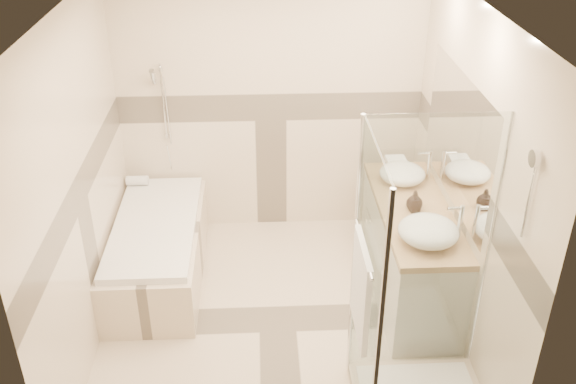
{
  "coord_description": "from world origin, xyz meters",
  "views": [
    {
      "loc": [
        -0.11,
        -4.06,
        3.48
      ],
      "look_at": [
        0.1,
        0.25,
        1.05
      ],
      "focal_mm": 40.0,
      "sensor_mm": 36.0,
      "label": 1
    }
  ],
  "objects_px": {
    "bathtub": "(158,247)",
    "shower_enclosure": "(409,353)",
    "amenity_bottle_b": "(415,201)",
    "vanity": "(410,251)",
    "vessel_sink_near": "(402,174)",
    "amenity_bottle_a": "(415,202)",
    "vessel_sink_far": "(428,231)"
  },
  "relations": [
    {
      "from": "shower_enclosure",
      "to": "amenity_bottle_a",
      "type": "height_order",
      "value": "shower_enclosure"
    },
    {
      "from": "vanity",
      "to": "amenity_bottle_b",
      "type": "height_order",
      "value": "amenity_bottle_b"
    },
    {
      "from": "vanity",
      "to": "vessel_sink_far",
      "type": "relative_size",
      "value": 3.63
    },
    {
      "from": "vanity",
      "to": "vessel_sink_far",
      "type": "distance_m",
      "value": 0.71
    },
    {
      "from": "vanity",
      "to": "vessel_sink_near",
      "type": "relative_size",
      "value": 4.12
    },
    {
      "from": "vessel_sink_near",
      "to": "amenity_bottle_b",
      "type": "height_order",
      "value": "amenity_bottle_b"
    },
    {
      "from": "shower_enclosure",
      "to": "vessel_sink_far",
      "type": "xyz_separation_m",
      "value": [
        0.27,
        0.79,
        0.43
      ]
    },
    {
      "from": "vessel_sink_far",
      "to": "amenity_bottle_b",
      "type": "bearing_deg",
      "value": 90.0
    },
    {
      "from": "vanity",
      "to": "amenity_bottle_a",
      "type": "xyz_separation_m",
      "value": [
        -0.02,
        -0.05,
        0.51
      ]
    },
    {
      "from": "bathtub",
      "to": "vanity",
      "type": "distance_m",
      "value": 2.18
    },
    {
      "from": "vanity",
      "to": "vessel_sink_near",
      "type": "bearing_deg",
      "value": 92.6
    },
    {
      "from": "amenity_bottle_b",
      "to": "amenity_bottle_a",
      "type": "bearing_deg",
      "value": -90.0
    },
    {
      "from": "bathtub",
      "to": "vessel_sink_near",
      "type": "bearing_deg",
      "value": 2.42
    },
    {
      "from": "bathtub",
      "to": "amenity_bottle_a",
      "type": "xyz_separation_m",
      "value": [
        2.13,
        -0.4,
        0.63
      ]
    },
    {
      "from": "vanity",
      "to": "amenity_bottle_a",
      "type": "relative_size",
      "value": 9.71
    },
    {
      "from": "bathtub",
      "to": "amenity_bottle_a",
      "type": "bearing_deg",
      "value": -10.66
    },
    {
      "from": "vanity",
      "to": "vessel_sink_near",
      "type": "xyz_separation_m",
      "value": [
        -0.02,
        0.44,
        0.5
      ]
    },
    {
      "from": "shower_enclosure",
      "to": "vessel_sink_near",
      "type": "xyz_separation_m",
      "value": [
        0.27,
        1.71,
        0.42
      ]
    },
    {
      "from": "vessel_sink_far",
      "to": "shower_enclosure",
      "type": "bearing_deg",
      "value": -109.14
    },
    {
      "from": "vessel_sink_near",
      "to": "amenity_bottle_a",
      "type": "bearing_deg",
      "value": -90.0
    },
    {
      "from": "shower_enclosure",
      "to": "amenity_bottle_b",
      "type": "distance_m",
      "value": 1.34
    },
    {
      "from": "shower_enclosure",
      "to": "amenity_bottle_a",
      "type": "distance_m",
      "value": 1.32
    },
    {
      "from": "bathtub",
      "to": "amenity_bottle_b",
      "type": "distance_m",
      "value": 2.25
    },
    {
      "from": "vessel_sink_near",
      "to": "amenity_bottle_b",
      "type": "bearing_deg",
      "value": -90.0
    },
    {
      "from": "bathtub",
      "to": "shower_enclosure",
      "type": "xyz_separation_m",
      "value": [
        1.86,
        -1.62,
        0.2
      ]
    },
    {
      "from": "bathtub",
      "to": "vanity",
      "type": "relative_size",
      "value": 1.05
    },
    {
      "from": "bathtub",
      "to": "shower_enclosure",
      "type": "bearing_deg",
      "value": -41.1
    },
    {
      "from": "amenity_bottle_b",
      "to": "vanity",
      "type": "bearing_deg",
      "value": 58.9
    },
    {
      "from": "bathtub",
      "to": "amenity_bottle_b",
      "type": "height_order",
      "value": "amenity_bottle_b"
    },
    {
      "from": "vessel_sink_near",
      "to": "amenity_bottle_a",
      "type": "height_order",
      "value": "amenity_bottle_a"
    },
    {
      "from": "vessel_sink_far",
      "to": "amenity_bottle_a",
      "type": "height_order",
      "value": "vessel_sink_far"
    },
    {
      "from": "amenity_bottle_a",
      "to": "amenity_bottle_b",
      "type": "distance_m",
      "value": 0.02
    }
  ]
}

